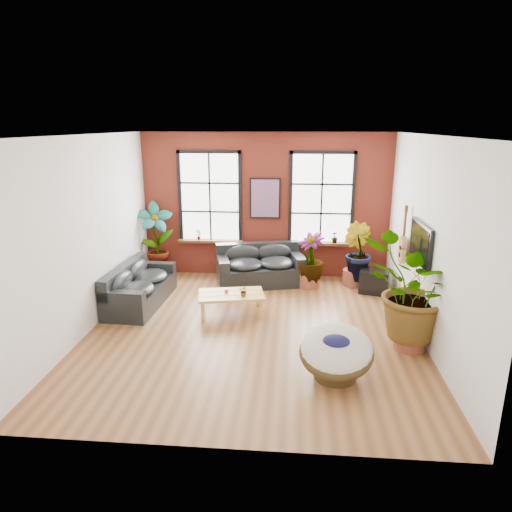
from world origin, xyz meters
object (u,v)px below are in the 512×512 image
at_px(coffee_table, 231,296).
at_px(papasan_chair, 336,352).
at_px(sofa_left, 138,287).
at_px(sofa_back, 260,266).

bearing_deg(coffee_table, papasan_chair, -61.56).
distance_m(sofa_left, papasan_chair, 4.70).
bearing_deg(papasan_chair, sofa_left, 156.84).
distance_m(sofa_back, coffee_table, 1.89).
height_order(sofa_left, coffee_table, sofa_left).
bearing_deg(coffee_table, sofa_left, 160.04).
xyz_separation_m(coffee_table, papasan_chair, (1.89, -2.29, 0.06)).
bearing_deg(sofa_back, sofa_left, -162.51).
height_order(sofa_back, coffee_table, sofa_back).
bearing_deg(coffee_table, sofa_back, 65.70).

